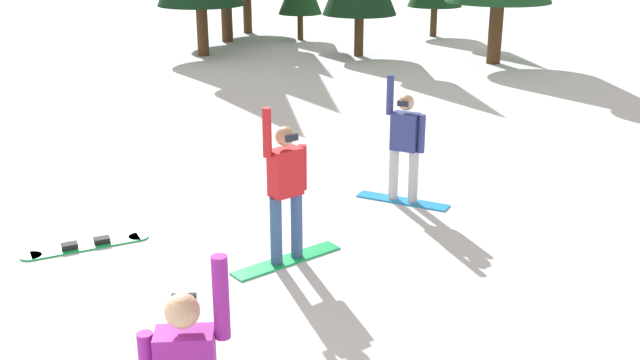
# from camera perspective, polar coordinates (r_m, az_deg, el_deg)

# --- Properties ---
(snowboarder_midground) EXTENTS (1.38, 1.21, 2.05)m
(snowboarder_midground) POSITION_cam_1_polar(r_m,az_deg,el_deg) (9.19, -2.64, -0.75)
(snowboarder_midground) COLOR #19B259
(snowboarder_midground) RESTS_ON ground_plane
(snowboarder_background) EXTENTS (1.43, 0.89, 1.96)m
(snowboarder_background) POSITION_cam_1_polar(r_m,az_deg,el_deg) (11.31, 6.51, 2.74)
(snowboarder_background) COLOR #1E8CD8
(snowboarder_background) RESTS_ON ground_plane
(loose_snowboard_near_left) EXTENTS (1.61, 1.03, 0.09)m
(loose_snowboard_near_left) POSITION_cam_1_polar(r_m,az_deg,el_deg) (10.42, -17.50, -4.82)
(loose_snowboard_near_left) COLOR #19B259
(loose_snowboard_near_left) RESTS_ON ground_plane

